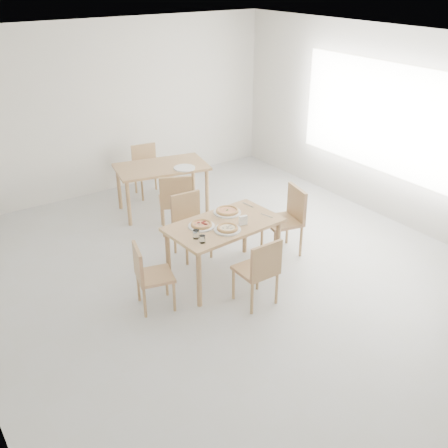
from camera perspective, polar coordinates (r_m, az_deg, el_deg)
room at (r=8.19m, az=17.03°, el=10.93°), size 7.28×7.00×7.00m
main_table at (r=6.33m, az=0.00°, el=-0.67°), size 1.42×0.87×0.75m
chair_south at (r=5.90m, az=3.93°, el=-4.81°), size 0.42×0.42×0.84m
chair_north at (r=6.96m, az=-3.77°, el=0.40°), size 0.45×0.45×0.85m
chair_west at (r=5.91m, az=-8.26°, el=-5.28°), size 0.48×0.48×0.79m
chair_east at (r=7.02m, az=7.00°, el=0.90°), size 0.54×0.54×0.92m
plate_margherita at (r=6.54m, az=0.35°, el=1.29°), size 0.34×0.34×0.02m
plate_mushroom at (r=6.11m, az=0.38°, el=-0.63°), size 0.32×0.32×0.02m
plate_pepperoni at (r=6.20m, az=-2.47°, el=-0.22°), size 0.31×0.31×0.02m
pizza_margherita at (r=6.53m, az=0.36°, el=1.47°), size 0.31×0.31×0.03m
pizza_mushroom at (r=6.10m, az=0.38°, el=-0.43°), size 0.26×0.26×0.03m
pizza_pepperoni at (r=6.19m, az=-2.47°, el=-0.03°), size 0.33×0.33×0.03m
tumbler_a at (r=5.93m, az=-3.06°, el=-1.13°), size 0.08×0.08×0.10m
tumbler_b at (r=5.84m, az=-2.37°, el=-1.66°), size 0.07×0.07×0.09m
napkin_holder at (r=6.21m, az=2.09°, el=0.34°), size 0.12×0.07×0.12m
fork_a at (r=6.76m, az=2.61°, el=2.08°), size 0.04×0.20×0.01m
fork_b at (r=6.48m, az=4.68°, el=0.90°), size 0.06×0.18×0.01m
second_table at (r=8.19m, az=-6.80°, el=5.72°), size 1.52×1.06×0.75m
chair_back_s at (r=7.50m, az=-5.30°, el=2.71°), size 0.60×0.60×0.91m
chair_back_n at (r=8.93m, az=-8.44°, el=6.23°), size 0.47×0.47×0.84m
plate_empty at (r=8.01m, az=-4.33°, el=6.10°), size 0.32×0.32×0.02m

